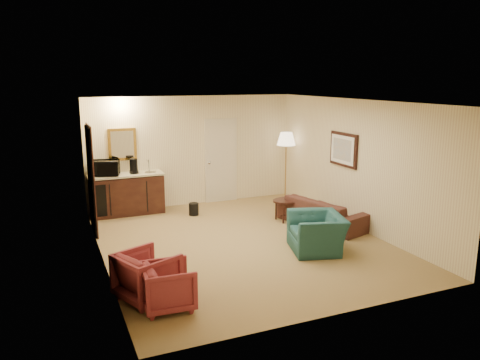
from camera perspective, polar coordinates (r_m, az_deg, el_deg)
The scene contains 12 objects.
ground at distance 8.82m, azimuth 0.23°, elevation -7.57°, with size 6.00×6.00×0.00m, color olive.
room_walls at distance 9.06m, azimuth -2.24°, elevation 4.16°, with size 5.02×6.01×2.61m.
wetbar_cabinet at distance 10.78m, azimuth -13.64°, elevation -1.67°, with size 1.64×0.58×0.92m, color #3A1E12.
sofa at distance 9.85m, azimuth 10.04°, elevation -3.32°, with size 1.94×0.57×0.76m, color black.
teal_armchair at distance 8.39m, azimuth 9.38°, elevation -5.62°, with size 1.01×0.65×0.88m, color #1E4C4C.
rose_chair_near at distance 6.68m, azimuth -11.25°, elevation -11.10°, with size 0.73×0.68×0.75m, color #922F41.
rose_chair_far at distance 6.40m, azimuth -8.75°, elevation -12.44°, with size 0.66×0.62×0.68m, color #922F41.
coffee_table at distance 10.15m, azimuth 6.14°, elevation -3.60°, with size 0.80×0.54×0.46m, color black.
floor_lamp at distance 11.62m, azimuth 5.59°, elevation 1.63°, with size 0.46×0.46×1.72m, color #AF843A.
waste_bin at distance 10.51m, azimuth -5.66°, elevation -3.55°, with size 0.22×0.22×0.27m, color black.
microwave at distance 10.60m, azimuth -16.14°, elevation 1.62°, with size 0.59×0.33×0.40m, color black.
coffee_maker at distance 10.66m, azimuth -12.84°, elevation 1.66°, with size 0.18×0.18×0.33m, color black.
Camera 1 is at (-3.25, -7.63, 3.00)m, focal length 35.00 mm.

